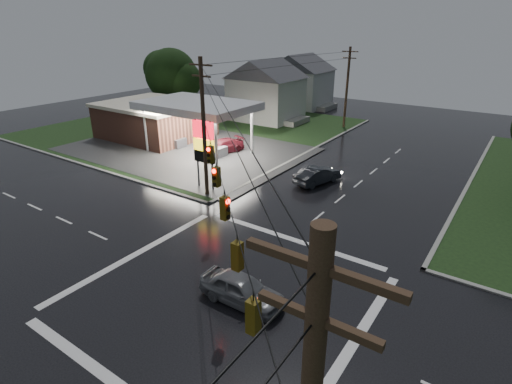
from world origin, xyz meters
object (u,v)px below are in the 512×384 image
Objects in this scene: car_crossing at (242,289)px; car_pump at (222,146)px; house_far at (300,80)px; car_north at (317,175)px; house_near at (266,89)px; utility_pole_nw at (204,127)px; gas_station at (161,118)px; pylon_sign at (204,144)px; utility_pole_n at (347,87)px; tree_nw_behind at (172,75)px.

car_crossing is 25.77m from car_pump.
house_far is 29.60m from car_pump.
car_north is at bearing -58.66° from house_far.
car_north is 1.03× the size of car_crossing.
house_near reaches higher than car_north.
utility_pole_nw is 1.00× the size of house_far.
gas_station is 19.38m from utility_pole_nw.
gas_station is 33.38m from car_crossing.
pylon_sign reaches higher than car_pump.
utility_pole_nw is at bearing -66.63° from house_near.
car_crossing reaches higher than car_pump.
utility_pole_nw is at bearing -90.00° from utility_pole_n.
car_pump is at bearing -30.83° from tree_nw_behind.
gas_station is 4.37× the size of pylon_sign.
car_crossing is (23.11, -48.07, -3.63)m from house_far.
pylon_sign is 0.54× the size of house_far.
house_far is 2.42× the size of car_crossing.
car_pump is (-17.03, 19.34, -0.02)m from car_crossing.
pylon_sign is 1.15× the size of car_pump.
pylon_sign reaches higher than gas_station.
house_far is (-11.45, 37.50, 0.39)m from pylon_sign.
house_far is (3.73, 28.30, 1.86)m from gas_station.
car_pump is (-12.76, 2.20, -0.02)m from car_north.
house_near is at bearing 24.98° from tree_nw_behind.
gas_station is at bearing -106.17° from house_near.
pylon_sign is at bearing -39.41° from car_pump.
gas_station is 2.50× the size of utility_pole_n.
house_far reaches higher than gas_station.
gas_station is 2.62× the size of tree_nw_behind.
car_crossing is at bearing -58.50° from house_near.
tree_nw_behind is at bearing -123.44° from house_far.
utility_pole_nw is 2.11× the size of car_pump.
utility_pole_n reaches higher than car_pump.
pylon_sign is at bearing -31.22° from gas_station.
tree_nw_behind is at bearing -6.64° from car_north.
house_far reaches higher than car_pump.
tree_nw_behind is (-11.89, -18.01, 1.77)m from house_far.
utility_pole_nw reaches higher than tree_nw_behind.
house_near is at bearing 73.83° from gas_station.
car_north is (6.39, 7.57, -4.95)m from utility_pole_nw.
car_pump is (-5.37, 8.77, -3.25)m from pylon_sign.
pylon_sign reaches higher than car_north.
car_crossing is (11.66, -10.57, -3.23)m from pylon_sign.
house_far is at bearing 94.76° from house_near.
car_pump is at bearing -108.77° from utility_pole_n.
car_north is 17.67m from car_crossing.
utility_pole_nw is at bearing -32.23° from gas_station.
house_near is (-10.45, 25.50, 0.39)m from pylon_sign.
car_crossing is at bearing -74.36° from utility_pole_n.
tree_nw_behind is 33.77m from car_north.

